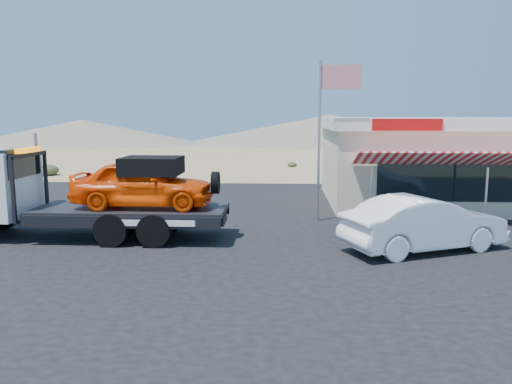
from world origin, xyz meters
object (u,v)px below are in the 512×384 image
at_px(tow_truck, 81,190).
at_px(flagpole, 326,122).
at_px(white_sedan, 424,223).
at_px(jerky_store, 438,160).

height_order(tow_truck, flagpole, flagpole).
xyz_separation_m(tow_truck, flagpole, (8.17, 3.13, 2.17)).
height_order(tow_truck, white_sedan, tow_truck).
relative_size(tow_truck, flagpole, 1.48).
xyz_separation_m(white_sedan, flagpole, (-2.61, 4.19, 2.93)).
bearing_deg(tow_truck, flagpole, 20.98).
bearing_deg(jerky_store, flagpole, -141.21).
bearing_deg(tow_truck, jerky_store, 28.98).
relative_size(jerky_store, flagpole, 1.73).
bearing_deg(white_sedan, tow_truck, 61.10).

